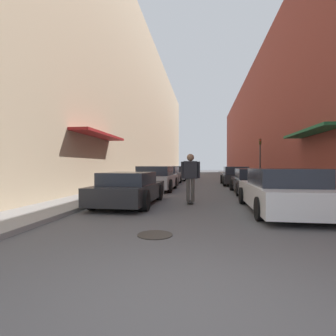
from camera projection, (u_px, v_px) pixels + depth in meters
The scene contains 16 objects.
ground at pixel (202, 180), 25.01m from camera, with size 124.84×124.84×0.00m, color #515154.
curb_strip_left at pixel (164, 177), 31.22m from camera, with size 1.80×56.75×0.12m.
curb_strip_right at pixel (241, 177), 30.04m from camera, with size 1.80×56.75×0.12m.
building_row_left at pixel (141, 114), 31.54m from camera, with size 4.90×56.75×15.25m.
building_row_right at pixel (267, 124), 29.60m from camera, with size 4.90×56.75×12.20m.
parked_car_left_0 at pixel (130, 189), 9.24m from camera, with size 1.88×4.16×1.15m.
parked_car_left_1 at pixel (156, 179), 14.69m from camera, with size 2.08×4.06×1.35m.
parked_car_left_2 at pixel (166, 176), 19.62m from camera, with size 2.04×4.34×1.31m.
parked_car_left_3 at pixel (176, 174), 24.80m from camera, with size 1.92×4.52×1.32m.
parked_car_left_4 at pixel (180, 172), 29.99m from camera, with size 1.98×4.21×1.34m.
parked_car_right_0 at pixel (282, 191), 7.81m from camera, with size 2.06×4.74×1.29m.
parked_car_right_1 at pixel (253, 181), 13.05m from camera, with size 1.94×4.53×1.23m.
parked_car_right_2 at pixel (235, 176), 18.70m from camera, with size 1.90×4.28×1.31m.
skateboarder at pixel (190, 173), 9.55m from camera, with size 0.70×0.78×1.81m.
manhole_cover at pixel (155, 235), 5.19m from camera, with size 0.70×0.70×0.02m.
traffic_light at pixel (260, 155), 20.47m from camera, with size 0.16×0.22×3.35m.
Camera 1 is at (0.15, -2.50, 1.38)m, focal length 28.00 mm.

